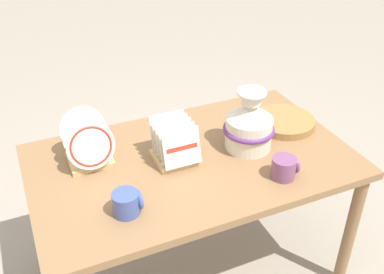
% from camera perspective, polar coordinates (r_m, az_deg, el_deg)
% --- Properties ---
extents(ground_plane, '(14.00, 14.00, 0.00)m').
position_cam_1_polar(ground_plane, '(2.41, 0.00, -16.19)').
color(ground_plane, gray).
extents(display_table, '(1.38, 0.83, 0.69)m').
position_cam_1_polar(display_table, '(1.99, 0.00, -4.51)').
color(display_table, olive).
rests_on(display_table, ground_plane).
extents(ceramic_vase, '(0.23, 0.23, 0.28)m').
position_cam_1_polar(ceramic_vase, '(1.97, 7.27, 1.62)').
color(ceramic_vase, silver).
rests_on(ceramic_vase, display_table).
extents(dish_rack_round_plates, '(0.20, 0.21, 0.22)m').
position_cam_1_polar(dish_rack_round_plates, '(1.92, -12.99, -1.26)').
color(dish_rack_round_plates, tan).
rests_on(dish_rack_round_plates, display_table).
extents(dish_rack_square_plates, '(0.18, 0.20, 0.18)m').
position_cam_1_polar(dish_rack_square_plates, '(1.90, -2.17, -1.24)').
color(dish_rack_square_plates, tan).
rests_on(dish_rack_square_plates, display_table).
extents(wicker_charger_stack, '(0.29, 0.29, 0.04)m').
position_cam_1_polar(wicker_charger_stack, '(2.22, 11.58, 1.94)').
color(wicker_charger_stack, olive).
rests_on(wicker_charger_stack, display_table).
extents(mug_cobalt_glaze, '(0.11, 0.10, 0.09)m').
position_cam_1_polar(mug_cobalt_glaze, '(1.66, -8.24, -8.29)').
color(mug_cobalt_glaze, '#42569E').
rests_on(mug_cobalt_glaze, display_table).
extents(mug_plum_glaze, '(0.11, 0.10, 0.09)m').
position_cam_1_polar(mug_plum_glaze, '(1.85, 11.67, -3.82)').
color(mug_plum_glaze, '#7A4770').
rests_on(mug_plum_glaze, display_table).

